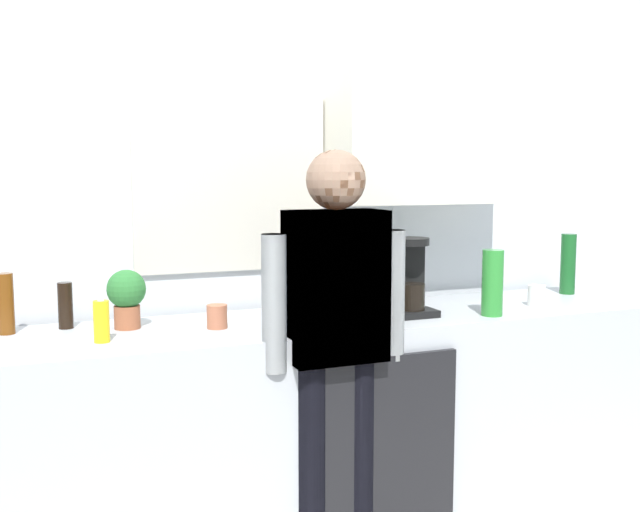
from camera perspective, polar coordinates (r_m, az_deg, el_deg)
kitchen_counter at (r=3.14m, az=-1.05°, el=-13.21°), size 3.18×0.64×0.91m
dishwasher_panel at (r=2.96m, az=5.52°, el=-15.46°), size 0.56×0.02×0.82m
back_wall_assembly at (r=3.36m, az=-2.36°, el=3.77°), size 4.78×0.42×2.60m
coffee_maker at (r=3.14m, az=6.66°, el=-1.89°), size 0.20×0.20×0.33m
bottle_amber_beer at (r=2.98m, az=-23.26°, el=-3.43°), size 0.06×0.06×0.23m
bottle_olive_oil at (r=2.90m, az=-2.56°, el=-2.96°), size 0.06×0.06×0.25m
bottle_dark_sauce at (r=3.01m, az=-19.20°, el=-3.66°), size 0.06×0.06×0.18m
bottle_green_wine at (r=3.85m, az=18.73°, el=-0.58°), size 0.07×0.07×0.30m
bottle_clear_soda at (r=3.17m, az=13.27°, el=-2.04°), size 0.09×0.09×0.28m
cup_white_mug at (r=3.47m, az=16.50°, el=-2.96°), size 0.08×0.08×0.09m
cup_terracotta_mug at (r=2.88m, az=-8.02°, el=-4.68°), size 0.08×0.08×0.09m
potted_plant at (r=2.93m, az=-14.82°, el=-2.94°), size 0.15×0.15×0.23m
dish_soap at (r=2.73m, az=-16.64°, el=-4.84°), size 0.06×0.06×0.18m
person_at_sink at (r=2.74m, az=1.21°, el=-5.48°), size 0.57×0.22×1.60m
person_guest at (r=2.74m, az=1.21°, el=-5.48°), size 0.57×0.22×1.60m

